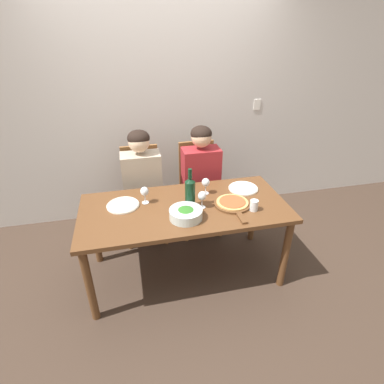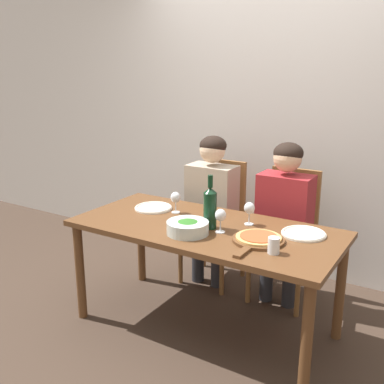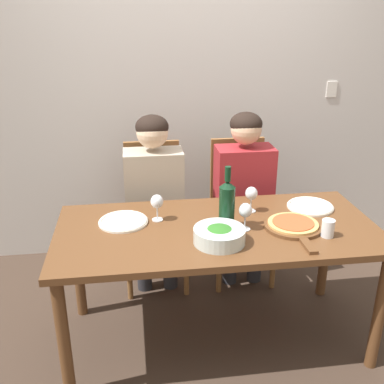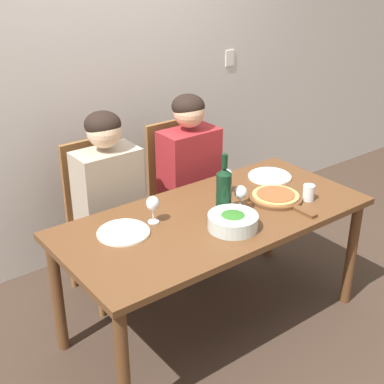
# 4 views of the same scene
# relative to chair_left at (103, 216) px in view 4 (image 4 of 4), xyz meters

# --- Properties ---
(ground_plane) EXTENTS (40.00, 40.00, 0.00)m
(ground_plane) POSITION_rel_chair_left_xyz_m (0.30, -0.73, -0.51)
(ground_plane) COLOR #3D2D23
(back_wall) EXTENTS (10.00, 0.06, 2.70)m
(back_wall) POSITION_rel_chair_left_xyz_m (0.30, 0.46, 0.84)
(back_wall) COLOR silver
(back_wall) RESTS_ON ground
(dining_table) EXTENTS (1.72, 0.80, 0.73)m
(dining_table) POSITION_rel_chair_left_xyz_m (0.30, -0.73, 0.14)
(dining_table) COLOR brown
(dining_table) RESTS_ON ground
(chair_left) EXTENTS (0.42, 0.42, 0.98)m
(chair_left) POSITION_rel_chair_left_xyz_m (0.00, 0.00, 0.00)
(chair_left) COLOR brown
(chair_left) RESTS_ON ground
(chair_right) EXTENTS (0.42, 0.42, 0.98)m
(chair_right) POSITION_rel_chair_left_xyz_m (0.60, 0.00, 0.00)
(chair_right) COLOR brown
(chair_right) RESTS_ON ground
(person_woman) EXTENTS (0.47, 0.51, 1.21)m
(person_woman) POSITION_rel_chair_left_xyz_m (-0.00, -0.12, 0.21)
(person_woman) COLOR #28282D
(person_woman) RESTS_ON ground
(person_man) EXTENTS (0.47, 0.51, 1.21)m
(person_man) POSITION_rel_chair_left_xyz_m (0.60, -0.12, 0.21)
(person_man) COLOR #28282D
(person_man) RESTS_ON ground
(wine_bottle) EXTENTS (0.08, 0.08, 0.35)m
(wine_bottle) POSITION_rel_chair_left_xyz_m (0.35, -0.75, 0.36)
(wine_bottle) COLOR black
(wine_bottle) RESTS_ON dining_table
(broccoli_bowl) EXTENTS (0.26, 0.26, 0.08)m
(broccoli_bowl) POSITION_rel_chair_left_xyz_m (0.28, -0.90, 0.26)
(broccoli_bowl) COLOR silver
(broccoli_bowl) RESTS_ON dining_table
(dinner_plate_left) EXTENTS (0.27, 0.27, 0.02)m
(dinner_plate_left) POSITION_rel_chair_left_xyz_m (-0.20, -0.61, 0.23)
(dinner_plate_left) COLOR silver
(dinner_plate_left) RESTS_ON dining_table
(dinner_plate_right) EXTENTS (0.27, 0.27, 0.02)m
(dinner_plate_right) POSITION_rel_chair_left_xyz_m (0.89, -0.56, 0.23)
(dinner_plate_right) COLOR silver
(dinner_plate_right) RESTS_ON dining_table
(pizza_on_board) EXTENTS (0.31, 0.45, 0.04)m
(pizza_on_board) POSITION_rel_chair_left_xyz_m (0.70, -0.80, 0.23)
(pizza_on_board) COLOR brown
(pizza_on_board) RESTS_ON dining_table
(wine_glass_left) EXTENTS (0.07, 0.07, 0.15)m
(wine_glass_left) POSITION_rel_chair_left_xyz_m (-0.01, -0.60, 0.32)
(wine_glass_left) COLOR silver
(wine_glass_left) RESTS_ON dining_table
(wine_glass_right) EXTENTS (0.07, 0.07, 0.15)m
(wine_glass_right) POSITION_rel_chair_left_xyz_m (0.53, -0.56, 0.32)
(wine_glass_right) COLOR silver
(wine_glass_right) RESTS_ON dining_table
(wine_glass_centre) EXTENTS (0.07, 0.07, 0.15)m
(wine_glass_centre) POSITION_rel_chair_left_xyz_m (0.44, -0.78, 0.32)
(wine_glass_centre) COLOR silver
(wine_glass_centre) RESTS_ON dining_table
(water_tumbler) EXTENTS (0.07, 0.07, 0.09)m
(water_tumbler) POSITION_rel_chair_left_xyz_m (0.84, -0.91, 0.26)
(water_tumbler) COLOR silver
(water_tumbler) RESTS_ON dining_table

